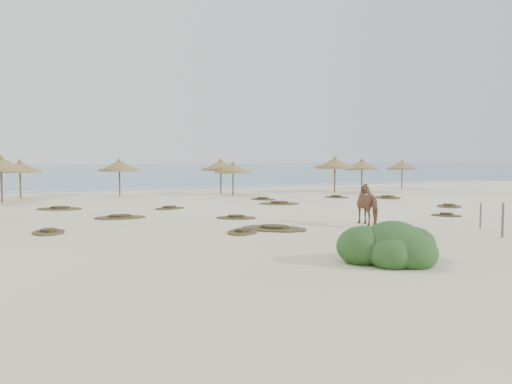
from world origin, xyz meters
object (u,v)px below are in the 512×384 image
Objects in this scene: horse at (370,205)px; bush at (392,247)px; palapa_0 at (20,168)px; palapa_1 at (1,165)px.

bush is (-4.15, -7.17, -0.42)m from horse.
palapa_0 is 1.47× the size of horse.
horse is 0.68× the size of bush.
palapa_1 is 23.10m from horse.
horse is at bearing 59.96° from bush.
palapa_1 is at bearing -107.53° from palapa_0.
bush is (9.36, -28.43, -1.60)m from palapa_0.
palapa_1 is 27.17m from bush.
palapa_0 is 3.58m from palapa_1.
palapa_0 reaches higher than horse.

